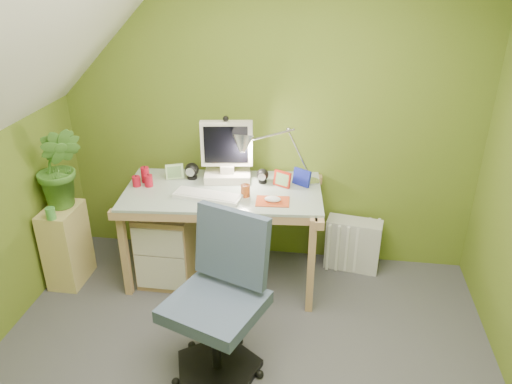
# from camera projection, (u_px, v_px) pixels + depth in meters

# --- Properties ---
(wall_back) EXTENTS (3.20, 0.01, 2.40)m
(wall_back) POSITION_uv_depth(u_px,v_px,m) (267.00, 116.00, 3.76)
(wall_back) COLOR olive
(wall_back) RESTS_ON floor
(desk) EXTENTS (1.48, 0.84, 0.76)m
(desk) POSITION_uv_depth(u_px,v_px,m) (224.00, 235.00, 3.79)
(desk) COLOR tan
(desk) RESTS_ON floor
(monitor) EXTENTS (0.40, 0.27, 0.51)m
(monitor) POSITION_uv_depth(u_px,v_px,m) (227.00, 148.00, 3.67)
(monitor) COLOR silver
(monitor) RESTS_ON desk
(speaker_left) EXTENTS (0.12, 0.12, 0.13)m
(speaker_left) POSITION_uv_depth(u_px,v_px,m) (192.00, 171.00, 3.77)
(speaker_left) COLOR black
(speaker_left) RESTS_ON desk
(speaker_right) EXTENTS (0.09, 0.09, 0.11)m
(speaker_right) POSITION_uv_depth(u_px,v_px,m) (263.00, 176.00, 3.70)
(speaker_right) COLOR black
(speaker_right) RESTS_ON desk
(keyboard) EXTENTS (0.50, 0.23, 0.02)m
(keyboard) POSITION_uv_depth(u_px,v_px,m) (208.00, 196.00, 3.50)
(keyboard) COLOR white
(keyboard) RESTS_ON desk
(mousepad) EXTENTS (0.24, 0.18, 0.01)m
(mousepad) POSITION_uv_depth(u_px,v_px,m) (273.00, 201.00, 3.45)
(mousepad) COLOR #B9421D
(mousepad) RESTS_ON desk
(mouse) EXTENTS (0.13, 0.09, 0.04)m
(mouse) POSITION_uv_depth(u_px,v_px,m) (273.00, 199.00, 3.44)
(mouse) COLOR white
(mouse) RESTS_ON mousepad
(amber_tumbler) EXTENTS (0.07, 0.07, 0.09)m
(amber_tumbler) POSITION_uv_depth(u_px,v_px,m) (245.00, 191.00, 3.51)
(amber_tumbler) COLOR #964215
(amber_tumbler) RESTS_ON desk
(candle_cluster) EXTENTS (0.17, 0.16, 0.12)m
(candle_cluster) POSITION_uv_depth(u_px,v_px,m) (143.00, 177.00, 3.68)
(candle_cluster) COLOR #B40F25
(candle_cluster) RESTS_ON desk
(photo_frame_red) EXTENTS (0.13, 0.08, 0.12)m
(photo_frame_red) POSITION_uv_depth(u_px,v_px,m) (282.00, 179.00, 3.65)
(photo_frame_red) COLOR #AD2112
(photo_frame_red) RESTS_ON desk
(photo_frame_blue) EXTENTS (0.13, 0.10, 0.12)m
(photo_frame_blue) POSITION_uv_depth(u_px,v_px,m) (302.00, 177.00, 3.66)
(photo_frame_blue) COLOR #16209A
(photo_frame_blue) RESTS_ON desk
(photo_frame_green) EXTENTS (0.13, 0.07, 0.11)m
(photo_frame_green) POSITION_uv_depth(u_px,v_px,m) (175.00, 172.00, 3.77)
(photo_frame_green) COLOR #B6DB97
(photo_frame_green) RESTS_ON desk
(desk_lamp) EXTENTS (0.64, 0.38, 0.64)m
(desk_lamp) POSITION_uv_depth(u_px,v_px,m) (288.00, 142.00, 3.58)
(desk_lamp) COLOR silver
(desk_lamp) RESTS_ON desk
(side_ledge) EXTENTS (0.23, 0.36, 0.62)m
(side_ledge) POSITION_uv_depth(u_px,v_px,m) (67.00, 245.00, 3.78)
(side_ledge) COLOR #D2BB6E
(side_ledge) RESTS_ON floor
(potted_plant) EXTENTS (0.38, 0.32, 0.62)m
(potted_plant) POSITION_uv_depth(u_px,v_px,m) (60.00, 167.00, 3.55)
(potted_plant) COLOR #3E7326
(potted_plant) RESTS_ON side_ledge
(green_cup) EXTENTS (0.08, 0.08, 0.09)m
(green_cup) POSITION_uv_depth(u_px,v_px,m) (51.00, 213.00, 3.49)
(green_cup) COLOR #4A9B40
(green_cup) RESTS_ON side_ledge
(task_chair) EXTENTS (0.74, 0.74, 1.04)m
(task_chair) POSITION_uv_depth(u_px,v_px,m) (214.00, 303.00, 2.84)
(task_chair) COLOR #39485E
(task_chair) RESTS_ON floor
(radiator) EXTENTS (0.45, 0.24, 0.42)m
(radiator) POSITION_uv_depth(u_px,v_px,m) (353.00, 244.00, 3.98)
(radiator) COLOR silver
(radiator) RESTS_ON floor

